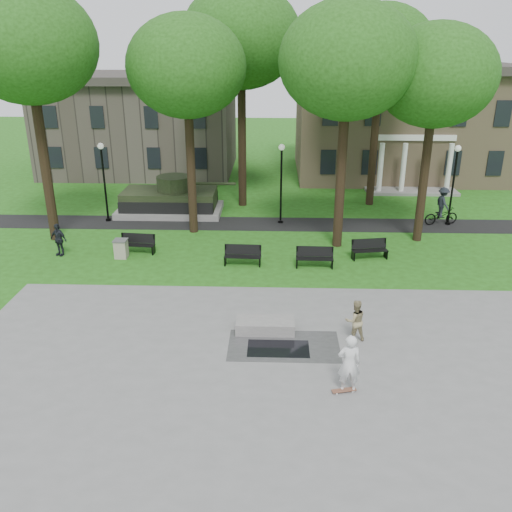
{
  "coord_description": "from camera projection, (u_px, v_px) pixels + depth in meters",
  "views": [
    {
      "loc": [
        0.11,
        -18.85,
        10.24
      ],
      "look_at": [
        -0.67,
        3.3,
        1.4
      ],
      "focal_mm": 38.0,
      "sensor_mm": 36.0,
      "label": 1
    }
  ],
  "objects": [
    {
      "name": "lamp_left",
      "position": [
        104.0,
        176.0,
        32.01
      ],
      "size": [
        0.36,
        0.36,
        4.73
      ],
      "color": "black",
      "rests_on": "ground"
    },
    {
      "name": "tree_5",
      "position": [
        381.0,
        51.0,
        32.83
      ],
      "size": [
        6.4,
        6.4,
        12.44
      ],
      "color": "black",
      "rests_on": "ground"
    },
    {
      "name": "building_left",
      "position": [
        141.0,
        126.0,
        44.92
      ],
      "size": [
        15.0,
        10.0,
        7.2
      ],
      "primitive_type": "cube",
      "color": "#4C443D",
      "rests_on": "ground"
    },
    {
      "name": "pedestrian_walker",
      "position": [
        58.0,
        240.0,
        27.46
      ],
      "size": [
        1.07,
        0.76,
        1.69
      ],
      "primitive_type": "imported",
      "rotation": [
        0.0,
        0.0,
        -0.39
      ],
      "color": "black",
      "rests_on": "ground"
    },
    {
      "name": "tree_3",
      "position": [
        436.0,
        76.0,
        26.68
      ],
      "size": [
        6.0,
        6.0,
        11.19
      ],
      "color": "black",
      "rests_on": "ground"
    },
    {
      "name": "skateboard",
      "position": [
        344.0,
        391.0,
        16.92
      ],
      "size": [
        0.81,
        0.38,
        0.07
      ],
      "primitive_type": "cube",
      "rotation": [
        0.0,
        0.0,
        0.24
      ],
      "color": "brown",
      "rests_on": "plaza"
    },
    {
      "name": "park_bench_3",
      "position": [
        370.0,
        249.0,
        27.17
      ],
      "size": [
        1.85,
        0.82,
        1.0
      ],
      "rotation": [
        0.0,
        0.0,
        0.17
      ],
      "color": "black",
      "rests_on": "ground"
    },
    {
      "name": "trash_bin",
      "position": [
        121.0,
        249.0,
        27.28
      ],
      "size": [
        0.66,
        0.66,
        0.96
      ],
      "rotation": [
        0.0,
        0.0,
        -0.01
      ],
      "color": "#9E9582",
      "rests_on": "ground"
    },
    {
      "name": "skateboarder",
      "position": [
        349.0,
        363.0,
        16.64
      ],
      "size": [
        0.74,
        0.5,
        1.97
      ],
      "primitive_type": "imported",
      "rotation": [
        0.0,
        0.0,
        3.19
      ],
      "color": "silver",
      "rests_on": "plaza"
    },
    {
      "name": "park_bench_2",
      "position": [
        315.0,
        257.0,
        26.16
      ],
      "size": [
        1.81,
        0.57,
        1.0
      ],
      "rotation": [
        0.0,
        0.0,
        -0.03
      ],
      "color": "black",
      "rests_on": "ground"
    },
    {
      "name": "tank_monument",
      "position": [
        170.0,
        200.0,
        34.19
      ],
      "size": [
        7.45,
        3.4,
        2.4
      ],
      "color": "gray",
      "rests_on": "ground"
    },
    {
      "name": "cyclist",
      "position": [
        442.0,
        209.0,
        32.08
      ],
      "size": [
        2.18,
        1.29,
        2.26
      ],
      "rotation": [
        0.0,
        0.0,
        1.8
      ],
      "color": "black",
      "rests_on": "ground"
    },
    {
      "name": "lamp_right",
      "position": [
        454.0,
        179.0,
        31.34
      ],
      "size": [
        0.36,
        0.36,
        4.73
      ],
      "color": "black",
      "rests_on": "ground"
    },
    {
      "name": "tree_0",
      "position": [
        28.0,
        45.0,
        26.33
      ],
      "size": [
        6.8,
        6.8,
        12.97
      ],
      "color": "black",
      "rests_on": "ground"
    },
    {
      "name": "puddle",
      "position": [
        278.0,
        349.0,
        19.3
      ],
      "size": [
        2.2,
        1.2,
        0.0
      ],
      "primitive_type": "cube",
      "color": "black",
      "rests_on": "plaza"
    },
    {
      "name": "plaza",
      "position": [
        268.0,
        398.0,
        16.66
      ],
      "size": [
        22.0,
        16.0,
        0.02
      ],
      "primitive_type": "cube",
      "color": "gray",
      "rests_on": "ground"
    },
    {
      "name": "concrete_block",
      "position": [
        265.0,
        325.0,
        20.41
      ],
      "size": [
        2.2,
        1.01,
        0.45
      ],
      "primitive_type": "cube",
      "rotation": [
        0.0,
        0.0,
        0.0
      ],
      "color": "gray",
      "rests_on": "plaza"
    },
    {
      "name": "tree_2",
      "position": [
        348.0,
        61.0,
        25.63
      ],
      "size": [
        6.6,
        6.6,
        12.16
      ],
      "color": "black",
      "rests_on": "ground"
    },
    {
      "name": "tree_4",
      "position": [
        241.0,
        38.0,
        32.37
      ],
      "size": [
        7.2,
        7.2,
        13.5
      ],
      "color": "black",
      "rests_on": "ground"
    },
    {
      "name": "lamp_mid",
      "position": [
        281.0,
        177.0,
        31.67
      ],
      "size": [
        0.36,
        0.36,
        4.73
      ],
      "color": "black",
      "rests_on": "ground"
    },
    {
      "name": "footpath",
      "position": [
        272.0,
        224.0,
        32.44
      ],
      "size": [
        44.0,
        2.6,
        0.01
      ],
      "primitive_type": "cube",
      "color": "black",
      "rests_on": "ground"
    },
    {
      "name": "building_right",
      "position": [
        398.0,
        119.0,
        43.5
      ],
      "size": [
        17.0,
        12.0,
        8.6
      ],
      "color": "#9E8460",
      "rests_on": "ground"
    },
    {
      "name": "ground",
      "position": [
        270.0,
        320.0,
        21.3
      ],
      "size": [
        120.0,
        120.0,
        0.0
      ],
      "primitive_type": "plane",
      "color": "#224F12",
      "rests_on": "ground"
    },
    {
      "name": "park_bench_1",
      "position": [
        243.0,
        255.0,
        26.4
      ],
      "size": [
        1.82,
        0.59,
        1.0
      ],
      "rotation": [
        0.0,
        0.0,
        -0.04
      ],
      "color": "black",
      "rests_on": "ground"
    },
    {
      "name": "park_bench_0",
      "position": [
        138.0,
        243.0,
        27.91
      ],
      "size": [
        1.84,
        0.7,
        1.0
      ],
      "rotation": [
        0.0,
        0.0,
        -0.1
      ],
      "color": "black",
      "rests_on": "ground"
    },
    {
      "name": "friend_watching",
      "position": [
        355.0,
        320.0,
        19.59
      ],
      "size": [
        0.88,
        0.75,
        1.58
      ],
      "primitive_type": "imported",
      "rotation": [
        0.0,
        0.0,
        3.35
      ],
      "color": "#958960",
      "rests_on": "plaza"
    },
    {
      "name": "tree_1",
      "position": [
        187.0,
        67.0,
        27.88
      ],
      "size": [
        6.2,
        6.2,
        11.63
      ],
      "color": "black",
      "rests_on": "ground"
    }
  ]
}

